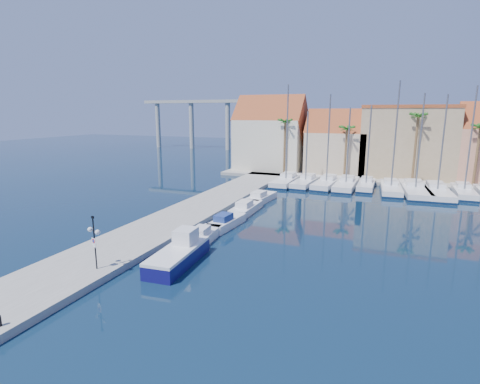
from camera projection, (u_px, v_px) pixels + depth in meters
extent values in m
plane|color=black|center=(200.00, 287.00, 23.73)|extent=(260.00, 260.00, 0.00)
cube|color=gray|center=(184.00, 216.00, 39.21)|extent=(6.00, 77.00, 0.50)
cube|color=gray|center=(384.00, 176.00, 63.60)|extent=(54.00, 16.00, 0.50)
cylinder|color=black|center=(95.00, 243.00, 24.91)|extent=(0.09, 0.09, 3.71)
cylinder|color=black|center=(92.00, 230.00, 24.88)|extent=(0.46, 0.18, 0.05)
cylinder|color=black|center=(96.00, 231.00, 24.59)|extent=(0.46, 0.18, 0.05)
sphere|color=white|center=(90.00, 229.00, 25.02)|extent=(0.33, 0.33, 0.33)
sphere|color=white|center=(97.00, 232.00, 24.45)|extent=(0.33, 0.33, 0.33)
cube|color=black|center=(93.00, 217.00, 24.54)|extent=(0.23, 0.17, 0.15)
cube|color=white|center=(94.00, 242.00, 24.85)|extent=(0.45, 0.16, 0.46)
cylinder|color=red|center=(93.00, 241.00, 24.82)|extent=(0.30, 0.11, 0.31)
cylinder|color=#1933A5|center=(93.00, 241.00, 24.82)|extent=(0.22, 0.08, 0.22)
cube|color=white|center=(94.00, 246.00, 24.92)|extent=(0.36, 0.14, 0.13)
cube|color=#110E54|center=(178.00, 258.00, 27.18)|extent=(2.64, 6.71, 0.99)
cube|color=white|center=(178.00, 250.00, 27.05)|extent=(2.64, 6.71, 0.22)
cube|color=white|center=(186.00, 237.00, 28.15)|extent=(1.54, 1.85, 1.20)
cube|color=white|center=(204.00, 237.00, 32.14)|extent=(2.06, 5.20, 0.80)
cube|color=white|center=(201.00, 231.00, 31.52)|extent=(1.29, 1.87, 0.60)
cube|color=white|center=(226.00, 223.00, 36.13)|extent=(2.14, 5.50, 0.80)
cube|color=navy|center=(223.00, 217.00, 35.51)|extent=(1.35, 1.97, 0.60)
cube|color=white|center=(246.00, 209.00, 41.46)|extent=(1.95, 6.03, 0.80)
cube|color=white|center=(244.00, 204.00, 40.77)|extent=(1.36, 2.11, 0.60)
cube|color=white|center=(261.00, 198.00, 46.39)|extent=(2.48, 6.12, 0.80)
cube|color=white|center=(259.00, 194.00, 45.73)|extent=(1.53, 2.21, 0.60)
cube|color=white|center=(287.00, 181.00, 57.70)|extent=(2.73, 10.35, 1.00)
cube|color=#0C1F3E|center=(287.00, 183.00, 57.76)|extent=(2.79, 10.41, 0.28)
cube|color=white|center=(289.00, 175.00, 58.47)|extent=(1.90, 3.11, 0.60)
cylinder|color=slate|center=(287.00, 132.00, 55.68)|extent=(0.20, 0.20, 13.83)
cube|color=white|center=(306.00, 182.00, 56.53)|extent=(3.08, 9.57, 1.00)
cube|color=#0C1F3E|center=(306.00, 184.00, 56.60)|extent=(3.14, 9.63, 0.28)
cube|color=white|center=(308.00, 176.00, 57.19)|extent=(1.90, 2.94, 0.60)
cylinder|color=slate|center=(307.00, 146.00, 54.96)|extent=(0.20, 0.20, 10.00)
cube|color=white|center=(327.00, 183.00, 55.68)|extent=(3.34, 10.07, 1.00)
cube|color=#0C1F3E|center=(327.00, 185.00, 55.75)|extent=(3.40, 10.13, 0.28)
cube|color=white|center=(329.00, 177.00, 56.38)|extent=(2.03, 3.10, 0.60)
cylinder|color=slate|center=(329.00, 138.00, 53.85)|extent=(0.20, 0.20, 12.38)
cube|color=white|center=(346.00, 185.00, 54.64)|extent=(2.86, 10.28, 1.00)
cube|color=#0C1F3E|center=(346.00, 187.00, 54.71)|extent=(2.93, 10.35, 0.28)
cube|color=white|center=(347.00, 178.00, 55.39)|extent=(1.92, 3.11, 0.60)
cylinder|color=slate|center=(348.00, 145.00, 52.98)|extent=(0.20, 0.20, 10.51)
cube|color=white|center=(366.00, 186.00, 54.00)|extent=(2.18, 8.22, 1.00)
cube|color=#0C1F3E|center=(366.00, 188.00, 54.07)|extent=(2.24, 8.28, 0.28)
cube|color=white|center=(367.00, 179.00, 54.58)|extent=(1.51, 2.47, 0.60)
cylinder|color=slate|center=(369.00, 145.00, 52.40)|extent=(0.20, 0.20, 10.81)
cube|color=white|center=(391.00, 188.00, 51.93)|extent=(3.12, 9.93, 1.00)
cube|color=#0C1F3E|center=(390.00, 191.00, 51.99)|extent=(3.18, 10.00, 0.28)
cube|color=white|center=(391.00, 182.00, 52.67)|extent=(1.95, 3.04, 0.60)
cylinder|color=slate|center=(396.00, 134.00, 49.92)|extent=(0.20, 0.20, 13.92)
cube|color=white|center=(415.00, 190.00, 50.98)|extent=(4.10, 12.13, 1.00)
cube|color=#0C1F3E|center=(414.00, 192.00, 51.05)|extent=(4.16, 12.20, 0.28)
cube|color=white|center=(414.00, 183.00, 51.93)|extent=(2.46, 3.75, 0.60)
cylinder|color=slate|center=(420.00, 141.00, 49.04)|extent=(0.20, 0.20, 12.29)
cube|color=white|center=(436.00, 192.00, 49.77)|extent=(3.55, 11.28, 1.00)
cube|color=#0C1F3E|center=(436.00, 194.00, 49.83)|extent=(3.62, 11.35, 0.28)
cube|color=white|center=(436.00, 184.00, 50.63)|extent=(2.22, 3.45, 0.60)
cylinder|color=slate|center=(443.00, 143.00, 47.88)|extent=(0.20, 0.20, 12.09)
cube|color=white|center=(463.00, 192.00, 49.51)|extent=(2.46, 8.88, 1.00)
cube|color=#0C1F3E|center=(463.00, 195.00, 49.57)|extent=(2.52, 8.94, 0.28)
cube|color=white|center=(463.00, 185.00, 50.14)|extent=(1.66, 2.68, 0.60)
cylinder|color=slate|center=(471.00, 139.00, 47.63)|extent=(0.20, 0.20, 13.13)
cube|color=beige|center=(271.00, 145.00, 68.98)|extent=(12.00, 9.00, 9.00)
cube|color=brown|center=(271.00, 120.00, 68.04)|extent=(12.30, 9.00, 9.00)
cube|color=#C9B18E|center=(337.00, 153.00, 64.82)|extent=(10.00, 8.00, 7.00)
cube|color=brown|center=(338.00, 132.00, 64.09)|extent=(10.30, 8.00, 8.00)
cube|color=tan|center=(407.00, 143.00, 61.31)|extent=(14.00, 10.00, 11.00)
cube|color=brown|center=(410.00, 107.00, 60.11)|extent=(14.20, 10.20, 0.50)
cylinder|color=brown|center=(285.00, 148.00, 62.99)|extent=(0.36, 0.36, 9.00)
sphere|color=#24631C|center=(285.00, 122.00, 62.08)|extent=(2.60, 2.60, 2.60)
cylinder|color=brown|center=(345.00, 153.00, 59.45)|extent=(0.36, 0.36, 8.00)
sphere|color=#24631C|center=(347.00, 129.00, 58.65)|extent=(2.60, 2.60, 2.60)
cylinder|color=brown|center=(415.00, 149.00, 55.60)|extent=(0.36, 0.36, 10.00)
sphere|color=#24631C|center=(418.00, 116.00, 54.59)|extent=(2.60, 2.60, 2.60)
cylinder|color=brown|center=(477.00, 156.00, 52.84)|extent=(0.36, 0.36, 8.50)
cube|color=#9E9E99|center=(215.00, 101.00, 109.07)|extent=(48.00, 2.20, 0.90)
cylinder|color=#9E9E99|center=(158.00, 125.00, 117.81)|extent=(1.40, 1.40, 14.00)
cylinder|color=#9E9E99|center=(192.00, 125.00, 113.44)|extent=(1.40, 1.40, 14.00)
cylinder|color=#9E9E99|center=(228.00, 126.00, 109.07)|extent=(1.40, 1.40, 14.00)
cylinder|color=#9E9E99|center=(267.00, 126.00, 104.70)|extent=(1.40, 1.40, 14.00)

